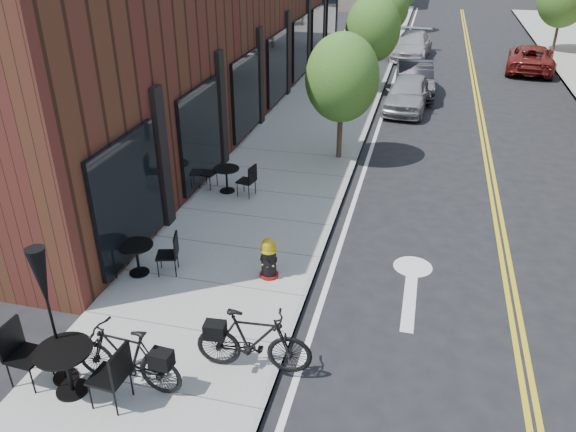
% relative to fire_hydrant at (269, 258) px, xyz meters
% --- Properties ---
extents(ground, '(120.00, 120.00, 0.00)m').
position_rel_fire_hydrant_xyz_m(ground, '(0.91, -2.02, -0.55)').
color(ground, black).
rests_on(ground, ground).
extents(sidewalk_near, '(4.00, 70.00, 0.12)m').
position_rel_fire_hydrant_xyz_m(sidewalk_near, '(-1.09, 7.98, -0.49)').
color(sidewalk_near, '#9E9B93').
rests_on(sidewalk_near, ground).
extents(building_near, '(5.00, 28.00, 7.00)m').
position_rel_fire_hydrant_xyz_m(building_near, '(-5.59, 11.98, 2.95)').
color(building_near, '#4A2817').
rests_on(building_near, ground).
extents(tree_near_a, '(2.20, 2.20, 3.81)m').
position_rel_fire_hydrant_xyz_m(tree_near_a, '(0.31, 6.98, 2.05)').
color(tree_near_a, '#382B1E').
rests_on(tree_near_a, sidewalk_near).
extents(tree_near_b, '(2.30, 2.30, 3.98)m').
position_rel_fire_hydrant_xyz_m(tree_near_b, '(0.31, 14.98, 2.16)').
color(tree_near_b, '#382B1E').
rests_on(tree_near_b, sidewalk_near).
extents(tree_near_c, '(2.10, 2.10, 3.67)m').
position_rel_fire_hydrant_xyz_m(tree_near_c, '(0.31, 22.98, 1.98)').
color(tree_near_c, '#382B1E').
rests_on(tree_near_c, sidewalk_near).
extents(fire_hydrant, '(0.42, 0.42, 0.91)m').
position_rel_fire_hydrant_xyz_m(fire_hydrant, '(0.00, 0.00, 0.00)').
color(fire_hydrant, maroon).
rests_on(fire_hydrant, sidewalk_near).
extents(bicycle_left, '(1.93, 0.67, 1.14)m').
position_rel_fire_hydrant_xyz_m(bicycle_left, '(-1.31, -3.53, 0.14)').
color(bicycle_left, black).
rests_on(bicycle_left, sidewalk_near).
extents(bicycle_right, '(1.96, 0.70, 1.16)m').
position_rel_fire_hydrant_xyz_m(bicycle_right, '(0.51, -2.70, 0.15)').
color(bicycle_right, black).
rests_on(bicycle_right, sidewalk_near).
extents(bistro_set_a, '(2.03, 0.92, 1.09)m').
position_rel_fire_hydrant_xyz_m(bistro_set_a, '(-2.14, -3.88, 0.11)').
color(bistro_set_a, black).
rests_on(bistro_set_a, sidewalk_near).
extents(bistro_set_b, '(1.71, 0.90, 0.90)m').
position_rel_fire_hydrant_xyz_m(bistro_set_b, '(-2.69, -0.56, 0.02)').
color(bistro_set_b, black).
rests_on(bistro_set_b, sidewalk_near).
extents(bistro_set_c, '(1.69, 0.84, 0.89)m').
position_rel_fire_hydrant_xyz_m(bistro_set_c, '(-2.24, 3.72, 0.01)').
color(bistro_set_c, black).
rests_on(bistro_set_c, sidewalk_near).
extents(patio_umbrella, '(0.40, 0.40, 2.46)m').
position_rel_fire_hydrant_xyz_m(patio_umbrella, '(-2.40, -3.66, 1.33)').
color(patio_umbrella, black).
rests_on(patio_umbrella, sidewalk_near).
extents(parked_car_a, '(1.94, 4.07, 1.34)m').
position_rel_fire_hydrant_xyz_m(parked_car_a, '(2.07, 12.93, 0.12)').
color(parked_car_a, gray).
rests_on(parked_car_a, ground).
extents(parked_car_b, '(1.85, 4.26, 1.36)m').
position_rel_fire_hydrant_xyz_m(parked_car_b, '(2.22, 15.19, 0.13)').
color(parked_car_b, black).
rests_on(parked_car_b, ground).
extents(parked_car_c, '(2.28, 4.77, 1.34)m').
position_rel_fire_hydrant_xyz_m(parked_car_c, '(1.71, 22.72, 0.12)').
color(parked_car_c, '#AAABAF').
rests_on(parked_car_c, ground).
extents(parked_car_far, '(2.72, 4.89, 1.29)m').
position_rel_fire_hydrant_xyz_m(parked_car_far, '(7.64, 21.02, 0.09)').
color(parked_car_far, maroon).
rests_on(parked_car_far, ground).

